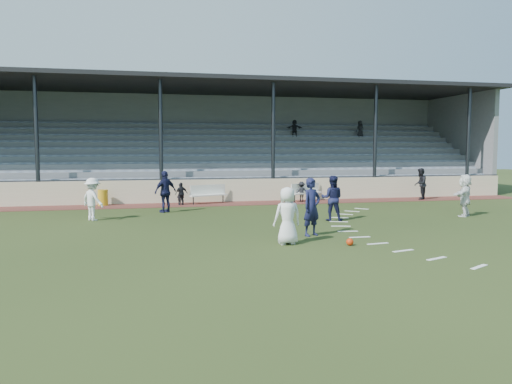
{
  "coord_description": "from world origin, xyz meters",
  "views": [
    {
      "loc": [
        -3.84,
        -14.69,
        2.84
      ],
      "look_at": [
        0.0,
        2.5,
        1.3
      ],
      "focal_mm": 35.0,
      "sensor_mm": 36.0,
      "label": 1
    }
  ],
  "objects_px": {
    "bench_left": "(208,192)",
    "football": "(350,242)",
    "player_white_lead": "(287,216)",
    "official": "(420,184)",
    "trash_bin": "(103,198)",
    "bench_right": "(306,190)",
    "player_navy_lead": "(312,207)"
  },
  "relations": [
    {
      "from": "bench_left",
      "to": "football",
      "type": "relative_size",
      "value": 9.41
    },
    {
      "from": "player_white_lead",
      "to": "official",
      "type": "height_order",
      "value": "official"
    },
    {
      "from": "trash_bin",
      "to": "player_white_lead",
      "type": "xyz_separation_m",
      "value": [
        6.16,
        -11.58,
        0.44
      ]
    },
    {
      "from": "trash_bin",
      "to": "player_white_lead",
      "type": "relative_size",
      "value": 0.46
    },
    {
      "from": "bench_right",
      "to": "trash_bin",
      "type": "distance_m",
      "value": 10.51
    },
    {
      "from": "bench_left",
      "to": "trash_bin",
      "type": "xyz_separation_m",
      "value": [
        -5.22,
        0.17,
        -0.17
      ]
    },
    {
      "from": "football",
      "to": "player_navy_lead",
      "type": "bearing_deg",
      "value": 107.15
    },
    {
      "from": "bench_left",
      "to": "player_navy_lead",
      "type": "height_order",
      "value": "player_navy_lead"
    },
    {
      "from": "bench_left",
      "to": "player_white_lead",
      "type": "bearing_deg",
      "value": -105.01
    },
    {
      "from": "bench_right",
      "to": "football",
      "type": "distance_m",
      "value": 12.34
    },
    {
      "from": "bench_right",
      "to": "player_navy_lead",
      "type": "bearing_deg",
      "value": -132.14
    },
    {
      "from": "bench_right",
      "to": "official",
      "type": "relative_size",
      "value": 1.14
    },
    {
      "from": "trash_bin",
      "to": "player_navy_lead",
      "type": "relative_size",
      "value": 0.41
    },
    {
      "from": "trash_bin",
      "to": "player_navy_lead",
      "type": "height_order",
      "value": "player_navy_lead"
    },
    {
      "from": "official",
      "to": "player_white_lead",
      "type": "bearing_deg",
      "value": -6.8
    },
    {
      "from": "football",
      "to": "official",
      "type": "distance_m",
      "value": 14.63
    },
    {
      "from": "trash_bin",
      "to": "football",
      "type": "xyz_separation_m",
      "value": [
        7.89,
        -12.18,
        -0.3
      ]
    },
    {
      "from": "bench_left",
      "to": "bench_right",
      "type": "relative_size",
      "value": 1.02
    },
    {
      "from": "football",
      "to": "bench_right",
      "type": "bearing_deg",
      "value": 77.74
    },
    {
      "from": "trash_bin",
      "to": "player_white_lead",
      "type": "distance_m",
      "value": 13.12
    },
    {
      "from": "football",
      "to": "bench_left",
      "type": "bearing_deg",
      "value": 102.53
    },
    {
      "from": "player_navy_lead",
      "to": "official",
      "type": "xyz_separation_m",
      "value": [
        9.64,
        9.62,
        -0.06
      ]
    },
    {
      "from": "trash_bin",
      "to": "player_navy_lead",
      "type": "distance_m",
      "value": 12.7
    },
    {
      "from": "trash_bin",
      "to": "official",
      "type": "height_order",
      "value": "official"
    },
    {
      "from": "player_white_lead",
      "to": "trash_bin",
      "type": "bearing_deg",
      "value": -67.86
    },
    {
      "from": "trash_bin",
      "to": "official",
      "type": "distance_m",
      "value": 16.99
    },
    {
      "from": "trash_bin",
      "to": "player_navy_lead",
      "type": "bearing_deg",
      "value": -54.74
    },
    {
      "from": "bench_left",
      "to": "trash_bin",
      "type": "relative_size",
      "value": 2.57
    },
    {
      "from": "trash_bin",
      "to": "bench_left",
      "type": "bearing_deg",
      "value": -1.82
    },
    {
      "from": "bench_left",
      "to": "trash_bin",
      "type": "height_order",
      "value": "bench_left"
    },
    {
      "from": "player_navy_lead",
      "to": "football",
      "type": "bearing_deg",
      "value": -98.86
    },
    {
      "from": "bench_left",
      "to": "player_white_lead",
      "type": "distance_m",
      "value": 11.46
    }
  ]
}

